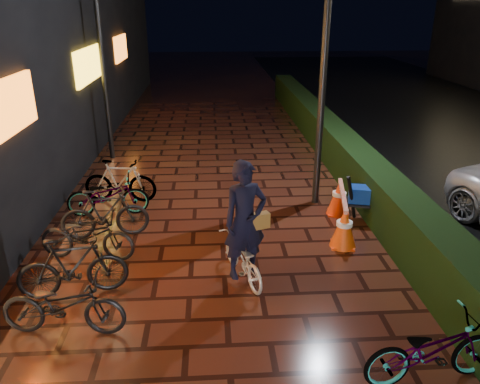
{
  "coord_description": "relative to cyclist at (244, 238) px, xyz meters",
  "views": [
    {
      "loc": [
        -0.16,
        -4.37,
        4.18
      ],
      "look_at": [
        0.32,
        3.19,
        1.1
      ],
      "focal_mm": 35.0,
      "sensor_mm": 36.0,
      "label": 1
    }
  ],
  "objects": [
    {
      "name": "ground",
      "position": [
        -0.31,
        -2.11,
        -0.76
      ],
      "size": [
        80.0,
        80.0,
        0.0
      ],
      "primitive_type": "plane",
      "color": "#381911",
      "rests_on": "ground"
    },
    {
      "name": "hedge",
      "position": [
        2.99,
        5.89,
        -0.26
      ],
      "size": [
        0.7,
        20.0,
        1.0
      ],
      "primitive_type": "cube",
      "color": "black",
      "rests_on": "ground"
    },
    {
      "name": "lamp_post_hedge",
      "position": [
        1.83,
        3.07,
        2.25
      ],
      "size": [
        0.52,
        0.16,
        5.46
      ],
      "color": "black",
      "rests_on": "ground"
    },
    {
      "name": "lamp_post_sf",
      "position": [
        -3.34,
        6.66,
        2.03
      ],
      "size": [
        0.49,
        0.19,
        5.07
      ],
      "color": "black",
      "rests_on": "ground"
    },
    {
      "name": "cyclist",
      "position": [
        0.0,
        0.0,
        0.0
      ],
      "size": [
        0.94,
        1.5,
        2.04
      ],
      "color": "silver",
      "rests_on": "ground"
    },
    {
      "name": "traffic_barrier",
      "position": [
        2.04,
        1.72,
        -0.37
      ],
      "size": [
        0.77,
        1.9,
        0.77
      ],
      "color": "#F04C0C",
      "rests_on": "ground"
    },
    {
      "name": "cart_assembly",
      "position": [
        2.46,
        2.04,
        -0.2
      ],
      "size": [
        0.71,
        0.6,
        1.08
      ],
      "color": "black",
      "rests_on": "ground"
    },
    {
      "name": "parked_bikes_storefront",
      "position": [
        -2.58,
        1.17,
        -0.29
      ],
      "size": [
        1.9,
        5.26,
        0.98
      ],
      "color": "black",
      "rests_on": "ground"
    },
    {
      "name": "parked_bikes_hedge",
      "position": [
        2.02,
        -2.85,
        -0.29
      ],
      "size": [
        1.74,
        1.95,
        0.98
      ],
      "color": "black",
      "rests_on": "ground"
    }
  ]
}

